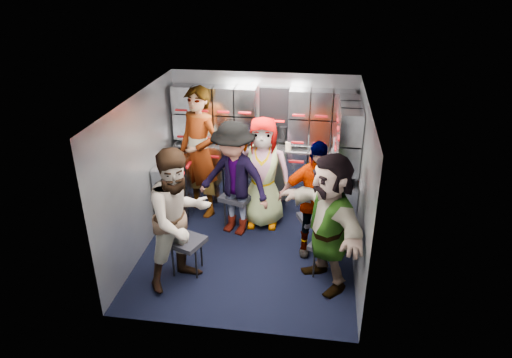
# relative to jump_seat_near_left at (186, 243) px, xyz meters

# --- Properties ---
(floor) EXTENTS (3.00, 3.00, 0.00)m
(floor) POSITION_rel_jump_seat_near_left_xyz_m (0.68, 0.57, -0.42)
(floor) COLOR black
(floor) RESTS_ON ground
(wall_back) EXTENTS (2.80, 0.04, 2.10)m
(wall_back) POSITION_rel_jump_seat_near_left_xyz_m (0.68, 2.07, 0.63)
(wall_back) COLOR #969BA4
(wall_back) RESTS_ON ground
(wall_left) EXTENTS (0.04, 3.00, 2.10)m
(wall_left) POSITION_rel_jump_seat_near_left_xyz_m (-0.72, 0.57, 0.63)
(wall_left) COLOR #969BA4
(wall_left) RESTS_ON ground
(wall_right) EXTENTS (0.04, 3.00, 2.10)m
(wall_right) POSITION_rel_jump_seat_near_left_xyz_m (2.08, 0.57, 0.63)
(wall_right) COLOR #969BA4
(wall_right) RESTS_ON ground
(ceiling) EXTENTS (2.80, 3.00, 0.02)m
(ceiling) POSITION_rel_jump_seat_near_left_xyz_m (0.68, 0.57, 1.68)
(ceiling) COLOR silver
(ceiling) RESTS_ON wall_back
(cart_bank_back) EXTENTS (2.68, 0.38, 0.99)m
(cart_bank_back) POSITION_rel_jump_seat_near_left_xyz_m (0.68, 1.86, 0.08)
(cart_bank_back) COLOR #9196A0
(cart_bank_back) RESTS_ON ground
(cart_bank_left) EXTENTS (0.38, 0.76, 0.99)m
(cart_bank_left) POSITION_rel_jump_seat_near_left_xyz_m (-0.51, 1.13, 0.08)
(cart_bank_left) COLOR #9196A0
(cart_bank_left) RESTS_ON ground
(counter) EXTENTS (2.68, 0.42, 0.03)m
(counter) POSITION_rel_jump_seat_near_left_xyz_m (0.68, 1.86, 0.60)
(counter) COLOR #B5B7BC
(counter) RESTS_ON cart_bank_back
(locker_bank_back) EXTENTS (2.68, 0.28, 0.82)m
(locker_bank_back) POSITION_rel_jump_seat_near_left_xyz_m (0.68, 1.92, 1.07)
(locker_bank_back) COLOR #9196A0
(locker_bank_back) RESTS_ON wall_back
(locker_bank_right) EXTENTS (0.28, 1.00, 0.82)m
(locker_bank_right) POSITION_rel_jump_seat_near_left_xyz_m (1.93, 1.27, 1.07)
(locker_bank_right) COLOR #9196A0
(locker_bank_right) RESTS_ON wall_right
(right_cabinet) EXTENTS (0.28, 1.20, 1.00)m
(right_cabinet) POSITION_rel_jump_seat_near_left_xyz_m (1.93, 1.17, 0.08)
(right_cabinet) COLOR #9196A0
(right_cabinet) RESTS_ON ground
(coffee_niche) EXTENTS (0.46, 0.16, 0.84)m
(coffee_niche) POSITION_rel_jump_seat_near_left_xyz_m (0.86, 1.98, 1.05)
(coffee_niche) COLOR black
(coffee_niche) RESTS_ON wall_back
(red_latch_strip) EXTENTS (2.60, 0.02, 0.03)m
(red_latch_strip) POSITION_rel_jump_seat_near_left_xyz_m (0.68, 1.66, 0.46)
(red_latch_strip) COLOR maroon
(red_latch_strip) RESTS_ON cart_bank_back
(jump_seat_near_left) EXTENTS (0.51, 0.50, 0.47)m
(jump_seat_near_left) POSITION_rel_jump_seat_near_left_xyz_m (0.00, 0.00, 0.00)
(jump_seat_near_left) COLOR black
(jump_seat_near_left) RESTS_ON ground
(jump_seat_mid_left) EXTENTS (0.52, 0.51, 0.50)m
(jump_seat_mid_left) POSITION_rel_jump_seat_near_left_xyz_m (0.41, 1.21, 0.02)
(jump_seat_mid_left) COLOR black
(jump_seat_mid_left) RESTS_ON ground
(jump_seat_center) EXTENTS (0.44, 0.43, 0.41)m
(jump_seat_center) POSITION_rel_jump_seat_near_left_xyz_m (0.78, 1.49, -0.05)
(jump_seat_center) COLOR black
(jump_seat_center) RESTS_ON ground
(jump_seat_mid_right) EXTENTS (0.48, 0.47, 0.44)m
(jump_seat_mid_right) POSITION_rel_jump_seat_near_left_xyz_m (1.54, 0.84, -0.03)
(jump_seat_mid_right) COLOR black
(jump_seat_mid_right) RESTS_ON ground
(jump_seat_near_right) EXTENTS (0.47, 0.46, 0.43)m
(jump_seat_near_right) POSITION_rel_jump_seat_near_left_xyz_m (1.71, 0.22, -0.04)
(jump_seat_near_right) COLOR black
(jump_seat_near_right) RESTS_ON ground
(attendant_standing) EXTENTS (0.86, 0.77, 1.99)m
(attendant_standing) POSITION_rel_jump_seat_near_left_xyz_m (-0.20, 1.52, 0.57)
(attendant_standing) COLOR black
(attendant_standing) RESTS_ON ground
(attendant_arc_a) EXTENTS (1.05, 1.07, 1.74)m
(attendant_arc_a) POSITION_rel_jump_seat_near_left_xyz_m (0.00, -0.18, 0.45)
(attendant_arc_a) COLOR black
(attendant_arc_a) RESTS_ON ground
(attendant_arc_b) EXTENTS (1.22, 0.95, 1.67)m
(attendant_arc_b) POSITION_rel_jump_seat_near_left_xyz_m (0.41, 1.03, 0.42)
(attendant_arc_b) COLOR black
(attendant_arc_b) RESTS_ON ground
(attendant_arc_c) EXTENTS (0.83, 0.56, 1.66)m
(attendant_arc_c) POSITION_rel_jump_seat_near_left_xyz_m (0.78, 1.31, 0.41)
(attendant_arc_c) COLOR black
(attendant_arc_c) RESTS_ON ground
(attendant_arc_d) EXTENTS (0.95, 0.43, 1.60)m
(attendant_arc_d) POSITION_rel_jump_seat_near_left_xyz_m (1.54, 0.66, 0.38)
(attendant_arc_d) COLOR black
(attendant_arc_d) RESTS_ON ground
(attendant_arc_e) EXTENTS (1.27, 1.59, 1.70)m
(attendant_arc_e) POSITION_rel_jump_seat_near_left_xyz_m (1.71, 0.04, 0.43)
(attendant_arc_e) COLOR black
(attendant_arc_e) RESTS_ON ground
(bottle_left) EXTENTS (0.07, 0.07, 0.24)m
(bottle_left) POSITION_rel_jump_seat_near_left_xyz_m (-0.21, 1.81, 0.73)
(bottle_left) COLOR white
(bottle_left) RESTS_ON counter
(bottle_mid) EXTENTS (0.07, 0.07, 0.24)m
(bottle_mid) POSITION_rel_jump_seat_near_left_xyz_m (0.20, 1.81, 0.73)
(bottle_mid) COLOR white
(bottle_mid) RESTS_ON counter
(bottle_right) EXTENTS (0.07, 0.07, 0.23)m
(bottle_right) POSITION_rel_jump_seat_near_left_xyz_m (1.77, 1.81, 0.72)
(bottle_right) COLOR white
(bottle_right) RESTS_ON counter
(cup_left) EXTENTS (0.08, 0.08, 0.11)m
(cup_left) POSITION_rel_jump_seat_near_left_xyz_m (-0.49, 1.80, 0.67)
(cup_left) COLOR beige
(cup_left) RESTS_ON counter
(cup_right) EXTENTS (0.09, 0.09, 0.10)m
(cup_right) POSITION_rel_jump_seat_near_left_xyz_m (1.10, 1.80, 0.66)
(cup_right) COLOR beige
(cup_right) RESTS_ON counter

